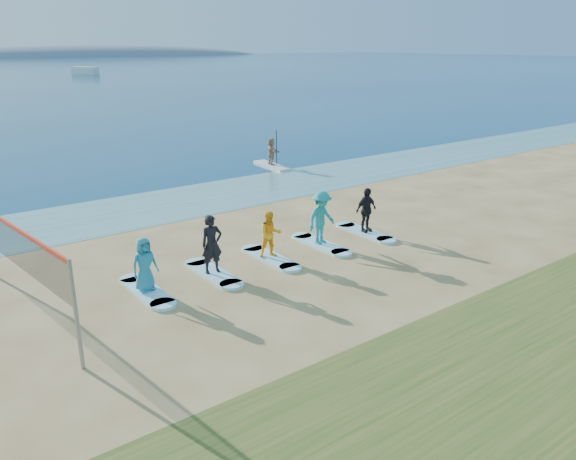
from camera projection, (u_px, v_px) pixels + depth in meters
ground at (330, 284)px, 16.14m from camera, size 600.00×600.00×0.00m
shallow_water at (169, 204)px, 24.08m from camera, size 600.00×600.00×0.00m
island_ridge at (92, 56)px, 297.49m from camera, size 220.00×56.00×18.00m
paddleboard at (272, 165)px, 31.42m from camera, size 0.97×3.05×0.12m
paddleboarder at (271, 151)px, 31.17m from camera, size 0.69×1.42×1.47m
boat_offshore_b at (86, 75)px, 122.35m from camera, size 4.40×6.82×1.68m
surfboard_0 at (147, 291)px, 15.55m from camera, size 0.70×2.20×0.09m
student_0 at (144, 264)px, 15.29m from camera, size 0.79×0.56×1.52m
surfboard_1 at (213, 273)px, 16.75m from camera, size 0.70×2.20×0.09m
student_1 at (212, 244)px, 16.46m from camera, size 0.69×0.50×1.76m
surfboard_2 at (271, 258)px, 17.96m from camera, size 0.70×2.20×0.09m
student_2 at (270, 234)px, 17.70m from camera, size 0.88×0.78×1.50m
surfboard_3 at (321, 244)px, 19.16m from camera, size 0.70×2.20×0.09m
student_3 at (321, 218)px, 18.86m from camera, size 1.26×0.83×1.82m
surfboard_4 at (365, 232)px, 20.36m from camera, size 0.70×2.20×0.09m
student_4 at (366, 210)px, 20.10m from camera, size 0.95×0.41×1.61m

